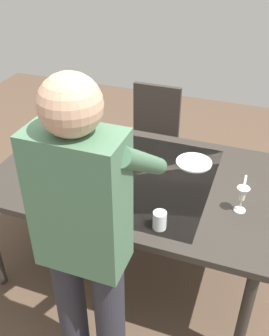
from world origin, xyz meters
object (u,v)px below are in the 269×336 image
Objects in this scene: wine_bottle at (57,136)px; wine_glass_right at (102,178)px; dinner_plate_near at (70,187)px; dinner_plate_far at (194,162)px; water_cup_near_left at (74,149)px; water_cup_near_right at (160,220)px; wine_glass_left at (242,195)px; serving_bowl_pasta at (102,137)px; person_server at (86,241)px; chair_near at (153,133)px; dining_table at (135,183)px; water_cup_far_left at (106,165)px.

wine_bottle is 1.96× the size of wine_glass_right.
dinner_plate_far is (-0.62, -0.51, 0.00)m from dinner_plate_near.
water_cup_near_left is 1.12× the size of water_cup_near_right.
wine_glass_left is 1.09m from serving_bowl_pasta.
person_server reaches higher than dinner_plate_near.
chair_near is 6.03× the size of wine_glass_left.
wine_bottle reaches higher than serving_bowl_pasta.
dining_table is 5.71× the size of wine_bottle.
wine_glass_right is at bearing -22.87° from water_cup_near_right.
dining_table is at bearing 100.80° from chair_near.
wine_glass_right is 0.60m from serving_bowl_pasta.
wine_glass_left is at bearing -171.50° from wine_glass_right.
water_cup_near_left is (0.26, 0.86, 0.28)m from chair_near.
dining_table is at bearing -54.99° from water_cup_near_right.
water_cup_near_right is (-0.28, 0.40, 0.11)m from dining_table.
dinner_plate_far is (-0.42, -0.49, -0.10)m from wine_glass_right.
person_server is 0.83m from water_cup_far_left.
water_cup_near_left is at bearing -67.13° from dinner_plate_near.
wine_glass_left is 0.83m from water_cup_far_left.
person_server is 1.12m from wine_bottle.
wine_glass_right is 0.22m from water_cup_far_left.
dining_table is 17.25× the size of water_cup_near_right.
water_cup_near_left reaches higher than serving_bowl_pasta.
water_cup_far_left is at bearing -38.74° from water_cup_near_right.
dinner_plate_far is at bearing -92.67° from water_cup_near_right.
dinner_plate_far is at bearing -140.51° from dinner_plate_near.
dinner_plate_near and dinner_plate_far have the same top height.
water_cup_near_right is 0.58m from water_cup_far_left.
dinner_plate_far is at bearing -149.29° from water_cup_far_left.
person_server is at bearing 77.69° from dinner_plate_far.
water_cup_near_left is at bearing -42.51° from wine_glass_right.
person_server is 11.19× the size of wine_glass_left.
person_server reaches higher than dinner_plate_far.
water_cup_near_left is 0.86m from water_cup_near_right.
wine_glass_right is 1.38× the size of water_cup_near_left.
person_server is 1.03m from water_cup_near_left.
serving_bowl_pasta is 0.66m from dinner_plate_far.
water_cup_far_left reaches higher than dinner_plate_near.
serving_bowl_pasta is (0.63, -0.71, -0.02)m from water_cup_near_right.
water_cup_far_left is 0.57m from dinner_plate_far.
water_cup_far_left is at bearing 161.83° from wine_bottle.
chair_near is at bearing -96.13° from dinner_plate_near.
serving_bowl_pasta is (-0.09, -0.24, -0.02)m from water_cup_near_left.
chair_near is 0.98m from wine_bottle.
wine_bottle reaches higher than water_cup_near_left.
chair_near is at bearing -86.58° from wine_glass_right.
dining_table is 0.31m from wine_glass_right.
serving_bowl_pasta is at bearing -85.40° from dinner_plate_near.
person_server is at bearing 125.90° from wine_bottle.
wine_glass_left is 1.00× the size of wine_glass_right.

